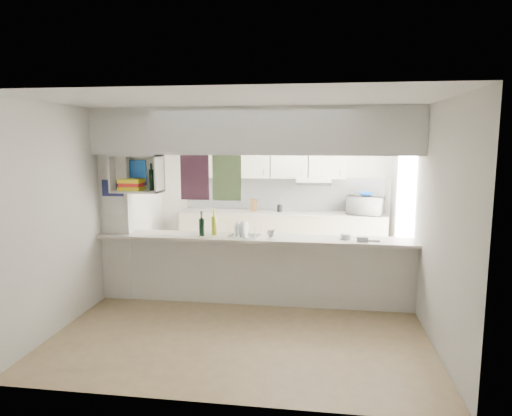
% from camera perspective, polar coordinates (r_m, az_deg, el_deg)
% --- Properties ---
extents(floor, '(4.80, 4.80, 0.00)m').
position_cam_1_polar(floor, '(6.31, -0.30, -11.79)').
color(floor, '#8F7953').
rests_on(floor, ground).
extents(ceiling, '(4.80, 4.80, 0.00)m').
position_cam_1_polar(ceiling, '(5.93, -0.32, 12.47)').
color(ceiling, white).
rests_on(ceiling, wall_back).
extents(wall_back, '(4.20, 0.00, 4.20)m').
position_cam_1_polar(wall_back, '(8.35, 2.08, 2.39)').
color(wall_back, silver).
rests_on(wall_back, floor).
extents(wall_left, '(0.00, 4.80, 4.80)m').
position_cam_1_polar(wall_left, '(6.62, -18.59, 0.34)').
color(wall_left, silver).
rests_on(wall_left, floor).
extents(wall_right, '(0.00, 4.80, 4.80)m').
position_cam_1_polar(wall_right, '(6.05, 19.76, -0.45)').
color(wall_right, silver).
rests_on(wall_right, floor).
extents(servery_partition, '(4.20, 0.50, 2.60)m').
position_cam_1_polar(servery_partition, '(5.97, -1.96, 3.41)').
color(servery_partition, silver).
rests_on(servery_partition, floor).
extents(cubby_shelf, '(0.65, 0.35, 0.50)m').
position_cam_1_polar(cubby_shelf, '(6.30, -14.68, 3.87)').
color(cubby_shelf, white).
rests_on(cubby_shelf, bulkhead).
extents(kitchen_run, '(3.60, 0.63, 2.24)m').
position_cam_1_polar(kitchen_run, '(8.14, 2.99, -1.15)').
color(kitchen_run, beige).
rests_on(kitchen_run, floor).
extents(microwave, '(0.68, 0.56, 0.32)m').
position_cam_1_polar(microwave, '(8.04, 13.55, 0.36)').
color(microwave, white).
rests_on(microwave, bench_top).
extents(bowl, '(0.25, 0.25, 0.06)m').
position_cam_1_polar(bowl, '(7.98, 13.57, 1.70)').
color(bowl, '#0D3F94').
rests_on(bowl, microwave).
extents(dish_rack, '(0.43, 0.35, 0.21)m').
position_cam_1_polar(dish_rack, '(6.05, -1.47, -2.79)').
color(dish_rack, silver).
rests_on(dish_rack, breakfast_bar).
extents(cup, '(0.15, 0.15, 0.09)m').
position_cam_1_polar(cup, '(5.96, 1.92, -3.20)').
color(cup, white).
rests_on(cup, dish_rack).
extents(wine_bottles, '(0.22, 0.15, 0.35)m').
position_cam_1_polar(wine_bottles, '(6.14, -6.01, -2.23)').
color(wine_bottles, black).
rests_on(wine_bottles, breakfast_bar).
extents(plastic_tubs, '(0.49, 0.22, 0.07)m').
position_cam_1_polar(plastic_tubs, '(5.98, 12.02, -3.64)').
color(plastic_tubs, silver).
rests_on(plastic_tubs, breakfast_bar).
extents(utensil_jar, '(0.09, 0.09, 0.13)m').
position_cam_1_polar(utensil_jar, '(8.13, 2.97, -0.03)').
color(utensil_jar, black).
rests_on(utensil_jar, bench_top).
extents(knife_block, '(0.12, 0.10, 0.22)m').
position_cam_1_polar(knife_block, '(8.21, -0.32, 0.38)').
color(knife_block, brown).
rests_on(knife_block, bench_top).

